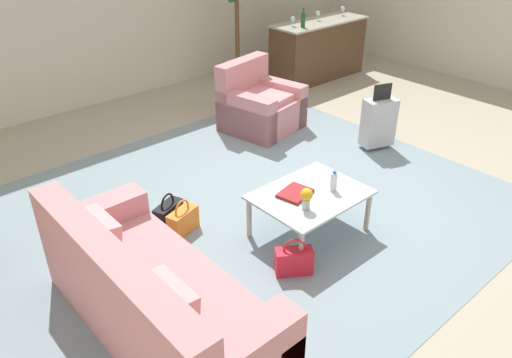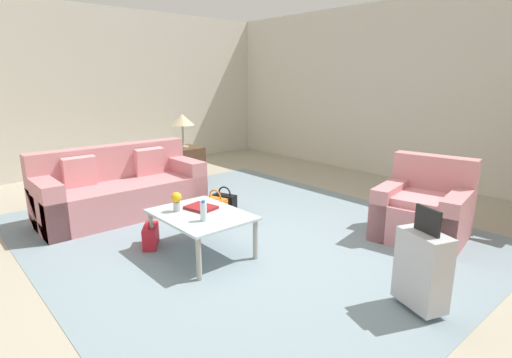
{
  "view_description": "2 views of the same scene",
  "coord_description": "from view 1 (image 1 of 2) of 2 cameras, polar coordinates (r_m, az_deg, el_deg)",
  "views": [
    {
      "loc": [
        -3.37,
        -3.1,
        2.86
      ],
      "look_at": [
        -0.78,
        -0.17,
        0.6
      ],
      "focal_mm": 35.0,
      "sensor_mm": 36.0,
      "label": 1
    },
    {
      "loc": [
        2.87,
        -2.62,
        1.78
      ],
      "look_at": [
        -0.55,
        0.38,
        0.63
      ],
      "focal_mm": 28.0,
      "sensor_mm": 36.0,
      "label": 2
    }
  ],
  "objects": [
    {
      "name": "water_bottle",
      "position": [
        4.65,
        8.88,
        -0.29
      ],
      "size": [
        0.06,
        0.06,
        0.2
      ],
      "color": "silver",
      "rests_on": "coffee_table"
    },
    {
      "name": "handbag_black",
      "position": [
        4.95,
        -9.96,
        -3.98
      ],
      "size": [
        0.35,
        0.25,
        0.36
      ],
      "color": "black",
      "rests_on": "ground"
    },
    {
      "name": "wine_glass_left_of_centre",
      "position": [
        8.83,
        7.1,
        18.24
      ],
      "size": [
        0.08,
        0.08,
        0.15
      ],
      "color": "silver",
      "rests_on": "bar_console"
    },
    {
      "name": "area_rug",
      "position": [
        5.16,
        -1.24,
        -3.54
      ],
      "size": [
        5.2,
        4.4,
        0.01
      ],
      "primitive_type": "cube",
      "color": "gray",
      "rests_on": "ground"
    },
    {
      "name": "couch",
      "position": [
        3.75,
        -12.24,
        -13.53
      ],
      "size": [
        0.86,
        2.11,
        0.9
      ],
      "color": "#C67F84",
      "rests_on": "ground"
    },
    {
      "name": "wine_bottle_green",
      "position": [
        8.32,
        5.4,
        17.67
      ],
      "size": [
        0.07,
        0.07,
        0.3
      ],
      "color": "#194C23",
      "rests_on": "bar_console"
    },
    {
      "name": "coffee_table",
      "position": [
        4.65,
        6.2,
        -2.21
      ],
      "size": [
        1.02,
        0.77,
        0.44
      ],
      "color": "silver",
      "rests_on": "ground"
    },
    {
      "name": "ground_plane",
      "position": [
        5.39,
        5.0,
        -2.11
      ],
      "size": [
        12.0,
        12.0,
        0.0
      ],
      "primitive_type": "plane",
      "color": "#A89E89"
    },
    {
      "name": "coffee_table_book",
      "position": [
        4.58,
        4.49,
        -1.63
      ],
      "size": [
        0.34,
        0.29,
        0.03
      ],
      "primitive_type": "cube",
      "rotation": [
        0.0,
        0.0,
        0.21
      ],
      "color": "maroon",
      "rests_on": "coffee_table"
    },
    {
      "name": "suitcase_silver",
      "position": [
        6.46,
        13.83,
        6.37
      ],
      "size": [
        0.45,
        0.34,
        0.85
      ],
      "color": "#B7B7BC",
      "rests_on": "ground"
    },
    {
      "name": "armchair",
      "position": [
        6.88,
        0.23,
        8.24
      ],
      "size": [
        1.06,
        1.03,
        0.91
      ],
      "color": "#C67F84",
      "rests_on": "ground"
    },
    {
      "name": "wine_glass_leftmost",
      "position": [
        8.37,
        4.25,
        17.73
      ],
      "size": [
        0.08,
        0.08,
        0.15
      ],
      "color": "silver",
      "rests_on": "bar_console"
    },
    {
      "name": "bar_console",
      "position": [
        8.93,
        7.1,
        14.53
      ],
      "size": [
        1.79,
        0.67,
        0.98
      ],
      "color": "#513823",
      "rests_on": "ground"
    },
    {
      "name": "handbag_red",
      "position": [
        4.32,
        4.35,
        -9.28
      ],
      "size": [
        0.34,
        0.3,
        0.36
      ],
      "color": "red",
      "rests_on": "ground"
    },
    {
      "name": "flower_vase",
      "position": [
        4.33,
        5.78,
        -2.07
      ],
      "size": [
        0.11,
        0.11,
        0.21
      ],
      "color": "#B2B7BC",
      "rests_on": "coffee_table"
    },
    {
      "name": "potted_palm",
      "position": [
        8.37,
        -2.16,
        16.67
      ],
      "size": [
        0.64,
        0.64,
        1.78
      ],
      "color": "#BCB299",
      "rests_on": "ground"
    },
    {
      "name": "handbag_orange",
      "position": [
        4.83,
        -8.35,
        -4.73
      ],
      "size": [
        0.35,
        0.22,
        0.36
      ],
      "color": "orange",
      "rests_on": "ground"
    },
    {
      "name": "wine_glass_right_of_centre",
      "position": [
        9.28,
        9.89,
        18.6
      ],
      "size": [
        0.08,
        0.08,
        0.15
      ],
      "color": "silver",
      "rests_on": "bar_console"
    }
  ]
}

